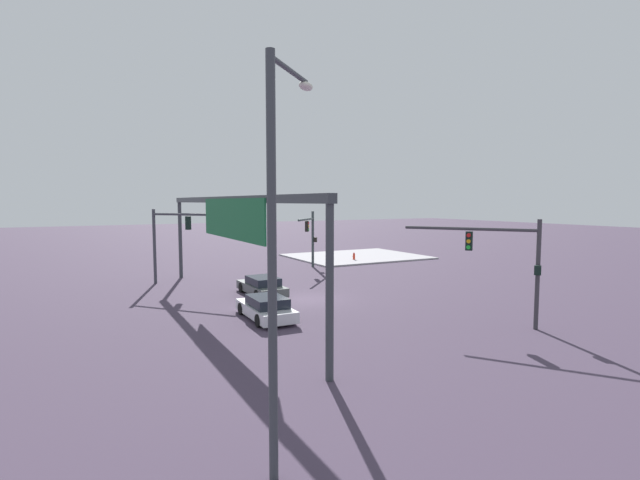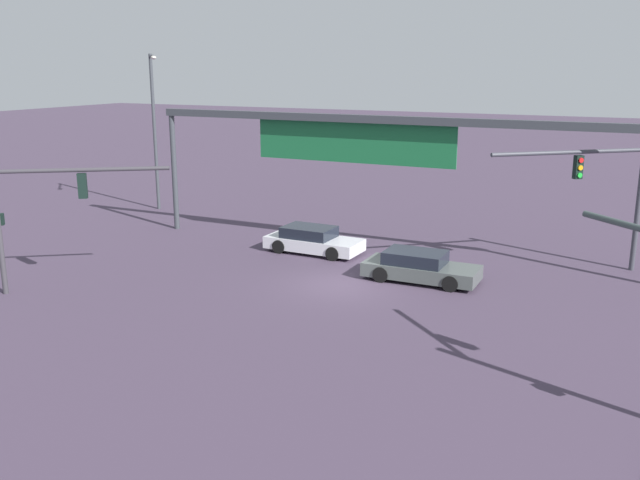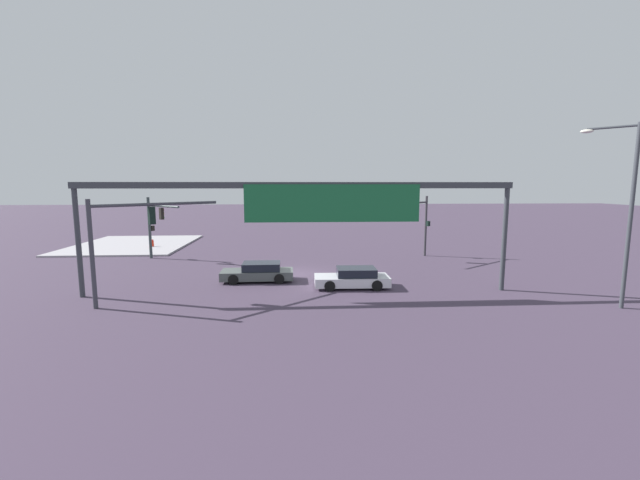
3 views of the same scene
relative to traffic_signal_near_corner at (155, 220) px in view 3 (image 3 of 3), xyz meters
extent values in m
plane|color=#44364A|center=(-11.75, 6.43, -3.28)|extent=(206.22, 206.22, 0.00)
cube|color=#A8A4AA|center=(5.11, -8.23, -3.20)|extent=(11.03, 13.60, 0.15)
cylinder|color=#384443|center=(0.67, -0.60, -0.70)|extent=(0.24, 0.24, 5.17)
cylinder|color=#384443|center=(-0.99, 0.93, 1.22)|extent=(3.45, 3.18, 0.18)
cube|color=black|center=(-0.81, 0.76, 0.60)|extent=(0.41, 0.41, 0.95)
cylinder|color=red|center=(-0.92, 0.65, 0.90)|extent=(0.19, 0.18, 0.20)
cylinder|color=orange|center=(-0.92, 0.65, 0.60)|extent=(0.19, 0.18, 0.20)
cylinder|color=green|center=(-0.92, 0.65, 0.30)|extent=(0.19, 0.18, 0.20)
cube|color=black|center=(0.50, -0.79, -0.73)|extent=(0.38, 0.38, 0.44)
cylinder|color=#3B3C44|center=(-1.49, 13.67, -0.53)|extent=(0.22, 0.22, 5.51)
cylinder|color=#3B3C44|center=(-4.13, 11.43, 1.87)|extent=(5.39, 4.61, 0.17)
cube|color=black|center=(-3.82, 11.69, 1.26)|extent=(0.41, 0.41, 0.95)
cylinder|color=red|center=(-3.72, 11.57, 1.55)|extent=(0.19, 0.18, 0.20)
cylinder|color=orange|center=(-3.72, 11.57, 1.25)|extent=(0.19, 0.18, 0.20)
cylinder|color=green|center=(-3.72, 11.57, 0.95)|extent=(0.19, 0.18, 0.20)
cylinder|color=#38363C|center=(-22.95, -0.29, -0.66)|extent=(0.21, 0.21, 5.24)
cylinder|color=#38363C|center=(-20.33, 1.55, 1.42)|extent=(5.33, 3.80, 0.15)
cube|color=black|center=(-20.37, 1.52, 0.82)|extent=(0.41, 0.40, 0.95)
cylinder|color=red|center=(-20.46, 1.65, 1.12)|extent=(0.20, 0.16, 0.20)
cylinder|color=orange|center=(-20.46, 1.65, 0.82)|extent=(0.20, 0.16, 0.20)
cylinder|color=green|center=(-20.46, 1.65, 0.52)|extent=(0.20, 0.16, 0.20)
cube|color=black|center=(-23.09, -0.09, -0.42)|extent=(0.38, 0.37, 0.44)
cylinder|color=#393D43|center=(-28.04, 15.27, 1.30)|extent=(0.20, 0.20, 9.16)
cylinder|color=#393D43|center=(-27.30, 14.49, 5.73)|extent=(1.57, 1.63, 0.12)
ellipsoid|color=silver|center=(-26.56, 13.72, 5.63)|extent=(0.63, 0.64, 0.20)
cylinder|color=#363A40|center=(-23.77, 11.45, -0.28)|extent=(0.28, 0.28, 5.99)
cylinder|color=#363A40|center=(0.27, 11.45, -0.28)|extent=(0.28, 0.28, 5.99)
cube|color=#363A40|center=(-11.75, 11.45, 2.89)|extent=(24.44, 0.35, 0.35)
cube|color=#186436|center=(-13.68, 11.66, 1.89)|extent=(9.79, 0.08, 2.09)
cube|color=#4A514F|center=(-9.11, 8.24, -2.84)|extent=(4.63, 1.90, 0.55)
cube|color=black|center=(-9.39, 8.24, -2.32)|extent=(2.42, 1.65, 0.50)
cylinder|color=black|center=(-7.69, 9.12, -2.96)|extent=(0.64, 0.23, 0.64)
cylinder|color=black|center=(-7.67, 7.39, -2.96)|extent=(0.64, 0.23, 0.64)
cylinder|color=black|center=(-10.55, 9.09, -2.96)|extent=(0.64, 0.23, 0.64)
cylinder|color=black|center=(-10.53, 7.36, -2.96)|extent=(0.64, 0.23, 0.64)
cube|color=silver|center=(-14.98, 10.29, -2.84)|extent=(4.53, 1.95, 0.55)
cube|color=black|center=(-15.25, 10.29, -2.32)|extent=(2.37, 1.68, 0.50)
cylinder|color=black|center=(-13.57, 11.13, -2.96)|extent=(0.64, 0.23, 0.64)
cylinder|color=black|center=(-13.61, 9.39, -2.96)|extent=(0.64, 0.23, 0.64)
cylinder|color=black|center=(-16.35, 11.19, -2.96)|extent=(0.64, 0.23, 0.64)
cylinder|color=black|center=(-16.39, 9.45, -2.96)|extent=(0.64, 0.23, 0.64)
cylinder|color=red|center=(2.46, -6.26, -2.85)|extent=(0.22, 0.22, 0.55)
sphere|color=#B01A11|center=(2.46, -6.26, -2.51)|extent=(0.18, 0.18, 0.18)
cylinder|color=#B01A11|center=(2.62, -6.26, -2.83)|extent=(0.12, 0.10, 0.10)
camera|label=1|loc=(-37.02, 18.95, 2.79)|focal=25.90mm
camera|label=2|loc=(-1.02, -17.78, 5.23)|focal=38.96mm
camera|label=3|loc=(-11.57, 34.06, 2.91)|focal=22.67mm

